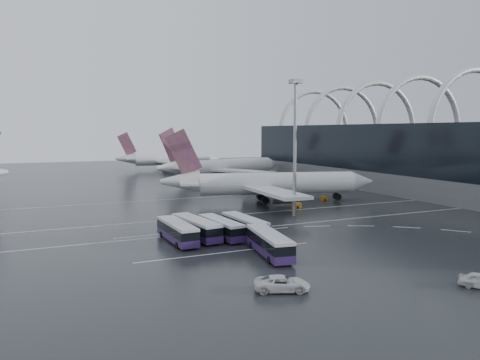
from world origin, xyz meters
name	(u,v)px	position (x,y,z in m)	size (l,w,h in m)	color
ground	(306,221)	(0.00, 0.00, 0.00)	(420.00, 420.00, 0.00)	black
terminal	(449,155)	(61.56, 19.84, 10.87)	(42.00, 160.00, 34.90)	#56595B
lane_marking_near	(311,222)	(0.00, -2.00, 0.01)	(120.00, 0.25, 0.01)	silver
lane_marking_mid	(277,211)	(0.00, 12.00, 0.01)	(120.00, 0.25, 0.01)	silver
lane_marking_far	(228,196)	(0.00, 40.00, 0.01)	(120.00, 0.25, 0.01)	silver
bus_bay_line_south	(227,252)	(-24.00, -16.00, 0.01)	(28.00, 0.25, 0.01)	silver
bus_bay_line_north	(192,231)	(-24.00, 0.00, 0.01)	(28.00, 0.25, 0.01)	silver
airliner_main	(267,184)	(4.04, 24.68, 4.65)	(54.21, 46.87, 18.57)	silver
airliner_gate_b	(221,168)	(12.87, 76.45, 4.77)	(54.23, 48.07, 19.08)	silver
airliner_gate_c	(167,160)	(9.00, 134.30, 4.36)	(49.00, 45.08, 17.45)	silver
bus_row_near_a	(177,231)	(-28.79, -6.53, 1.79)	(3.42, 13.29, 3.26)	#231543
bus_row_near_b	(196,228)	(-25.15, -5.40, 1.83)	(4.66, 13.78, 3.33)	#231543
bus_row_near_c	(221,227)	(-21.11, -6.56, 1.71)	(3.82, 12.84, 3.12)	#231543
bus_row_near_d	(245,225)	(-16.73, -6.71, 1.75)	(3.51, 13.01, 3.18)	#231543
bus_row_far_c	(269,243)	(-19.00, -19.97, 1.82)	(5.12, 13.76, 3.31)	#231543
van_curve_a	(282,283)	(-24.91, -34.16, 0.88)	(2.92, 6.33, 1.76)	silver
floodlight_mast	(295,131)	(0.61, 5.56, 17.99)	(2.19, 2.19, 28.59)	gray
gse_cart_belly_a	(324,198)	(19.45, 21.97, 0.51)	(1.88, 1.11, 1.03)	#BF7D19
gse_cart_belly_c	(296,205)	(6.52, 14.33, 0.59)	(2.15, 1.27, 1.17)	#BF7D19
gse_cart_belly_e	(281,196)	(11.37, 30.06, 0.65)	(2.37, 1.40, 1.29)	#BF7D19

